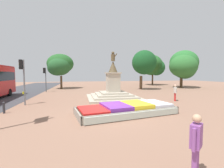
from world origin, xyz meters
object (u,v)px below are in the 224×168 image
at_px(flower_planter, 127,109).
at_px(pedestrian_crossing_plaza, 175,92).
at_px(statue_monument, 113,91).
at_px(pedestrian_near_planter, 196,142).
at_px(traffic_light_mid_block, 23,74).
at_px(kerb_bollard_mid_b, 4,107).
at_px(traffic_light_far_corner, 45,75).

relative_size(flower_planter, pedestrian_crossing_plaza, 4.23).
distance_m(statue_monument, pedestrian_near_planter, 12.85).
distance_m(flower_planter, pedestrian_near_planter, 6.31).
relative_size(statue_monument, pedestrian_crossing_plaza, 3.41).
bearing_deg(traffic_light_mid_block, kerb_bollard_mid_b, -96.62).
xyz_separation_m(flower_planter, traffic_light_far_corner, (-8.01, 14.37, 2.21)).
bearing_deg(traffic_light_far_corner, pedestrian_crossing_plaza, -37.48).
height_order(flower_planter, pedestrian_crossing_plaza, pedestrian_crossing_plaza).
xyz_separation_m(traffic_light_mid_block, pedestrian_crossing_plaza, (13.79, -0.99, -1.71)).
bearing_deg(traffic_light_mid_block, pedestrian_crossing_plaza, -4.10).
bearing_deg(traffic_light_far_corner, traffic_light_mid_block, -88.28).
bearing_deg(pedestrian_near_planter, traffic_light_mid_block, 124.36).
relative_size(pedestrian_near_planter, kerb_bollard_mid_b, 2.10).
distance_m(traffic_light_mid_block, pedestrian_near_planter, 13.23).
xyz_separation_m(traffic_light_mid_block, kerb_bollard_mid_b, (-0.31, -2.68, -2.22)).
relative_size(flower_planter, traffic_light_far_corner, 1.90).
bearing_deg(pedestrian_near_planter, kerb_bollard_mid_b, 133.44).
distance_m(statue_monument, traffic_light_mid_block, 8.65).
distance_m(traffic_light_mid_block, kerb_bollard_mid_b, 3.50).
height_order(traffic_light_far_corner, pedestrian_near_planter, traffic_light_far_corner).
relative_size(traffic_light_far_corner, kerb_bollard_mid_b, 4.59).
relative_size(statue_monument, traffic_light_mid_block, 1.43).
height_order(flower_planter, traffic_light_far_corner, traffic_light_far_corner).
bearing_deg(flower_planter, statue_monument, 85.58).
relative_size(flower_planter, traffic_light_mid_block, 1.78).
bearing_deg(flower_planter, traffic_light_mid_block, 149.45).
relative_size(traffic_light_mid_block, pedestrian_near_planter, 2.34).
xyz_separation_m(flower_planter, statue_monument, (0.51, 6.55, 0.54)).
distance_m(flower_planter, traffic_light_far_corner, 16.60).
height_order(statue_monument, kerb_bollard_mid_b, statue_monument).
relative_size(statue_monument, pedestrian_near_planter, 3.35).
bearing_deg(kerb_bollard_mid_b, pedestrian_near_planter, -46.56).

